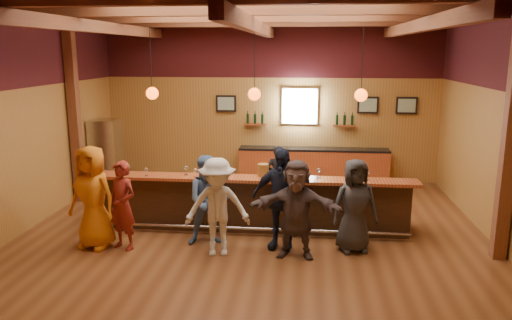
% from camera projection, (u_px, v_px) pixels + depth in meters
% --- Properties ---
extents(room, '(9.04, 9.00, 4.52)m').
position_uv_depth(room, '(255.00, 67.00, 9.43)').
color(room, brown).
rests_on(room, ground).
extents(bar_counter, '(6.30, 1.07, 1.11)m').
position_uv_depth(bar_counter, '(256.00, 201.00, 10.10)').
color(bar_counter, black).
rests_on(bar_counter, ground).
extents(back_bar_cabinet, '(4.00, 0.52, 0.95)m').
position_uv_depth(back_bar_cabinet, '(313.00, 165.00, 13.46)').
color(back_bar_cabinet, '#8E3919').
rests_on(back_bar_cabinet, ground).
extents(window, '(0.95, 0.09, 0.95)m').
position_uv_depth(window, '(300.00, 106.00, 13.38)').
color(window, silver).
rests_on(window, room).
extents(framed_pictures, '(5.35, 0.05, 0.45)m').
position_uv_depth(framed_pictures, '(332.00, 105.00, 13.27)').
color(framed_pictures, black).
rests_on(framed_pictures, room).
extents(wine_shelves, '(3.00, 0.18, 0.30)m').
position_uv_depth(wine_shelves, '(299.00, 122.00, 13.41)').
color(wine_shelves, '#8E3919').
rests_on(wine_shelves, room).
extents(pendant_lights, '(4.24, 0.24, 1.37)m').
position_uv_depth(pendant_lights, '(254.00, 94.00, 9.49)').
color(pendant_lights, black).
rests_on(pendant_lights, room).
extents(stainless_fridge, '(0.70, 0.70, 1.80)m').
position_uv_depth(stainless_fridge, '(107.00, 154.00, 12.82)').
color(stainless_fridge, silver).
rests_on(stainless_fridge, ground).
extents(customer_orange, '(1.04, 0.80, 1.88)m').
position_uv_depth(customer_orange, '(93.00, 197.00, 8.94)').
color(customer_orange, '#CB6B13').
rests_on(customer_orange, ground).
extents(customer_redvest, '(0.70, 0.59, 1.62)m').
position_uv_depth(customer_redvest, '(123.00, 205.00, 8.90)').
color(customer_redvest, maroon).
rests_on(customer_redvest, ground).
extents(customer_denim, '(0.95, 0.82, 1.67)m').
position_uv_depth(customer_denim, '(209.00, 200.00, 9.13)').
color(customer_denim, '#5070A0').
rests_on(customer_denim, ground).
extents(customer_white, '(1.21, 0.81, 1.74)m').
position_uv_depth(customer_white, '(217.00, 207.00, 8.62)').
color(customer_white, beige).
rests_on(customer_white, ground).
extents(customer_navy, '(1.17, 0.75, 1.86)m').
position_uv_depth(customer_navy, '(281.00, 199.00, 8.88)').
color(customer_navy, black).
rests_on(customer_navy, ground).
extents(customer_brown, '(1.63, 0.63, 1.73)m').
position_uv_depth(customer_brown, '(296.00, 209.00, 8.53)').
color(customer_brown, '#4B3D3C').
rests_on(customer_brown, ground).
extents(customer_dark, '(0.92, 0.71, 1.68)m').
position_uv_depth(customer_dark, '(355.00, 206.00, 8.79)').
color(customer_dark, '#29292B').
rests_on(customer_dark, ground).
extents(bartender, '(0.53, 0.35, 1.46)m').
position_uv_depth(bartender, '(278.00, 177.00, 11.19)').
color(bartender, black).
rests_on(bartender, ground).
extents(ice_bucket, '(0.22, 0.22, 0.24)m').
position_uv_depth(ice_bucket, '(263.00, 170.00, 9.74)').
color(ice_bucket, brown).
rests_on(ice_bucket, bar_counter).
extents(bottle_a, '(0.07, 0.07, 0.31)m').
position_uv_depth(bottle_a, '(287.00, 170.00, 9.72)').
color(bottle_a, black).
rests_on(bottle_a, bar_counter).
extents(bottle_b, '(0.08, 0.08, 0.39)m').
position_uv_depth(bottle_b, '(285.00, 169.00, 9.72)').
color(bottle_b, black).
rests_on(bottle_b, bar_counter).
extents(glass_a, '(0.08, 0.08, 0.18)m').
position_uv_depth(glass_a, '(128.00, 167.00, 9.93)').
color(glass_a, silver).
rests_on(glass_a, bar_counter).
extents(glass_b, '(0.07, 0.07, 0.16)m').
position_uv_depth(glass_b, '(146.00, 170.00, 9.77)').
color(glass_b, silver).
rests_on(glass_b, bar_counter).
extents(glass_c, '(0.08, 0.08, 0.18)m').
position_uv_depth(glass_c, '(186.00, 168.00, 9.84)').
color(glass_c, silver).
rests_on(glass_c, bar_counter).
extents(glass_d, '(0.08, 0.08, 0.17)m').
position_uv_depth(glass_d, '(196.00, 171.00, 9.66)').
color(glass_d, silver).
rests_on(glass_d, bar_counter).
extents(glass_e, '(0.09, 0.09, 0.20)m').
position_uv_depth(glass_e, '(226.00, 170.00, 9.67)').
color(glass_e, silver).
rests_on(glass_e, bar_counter).
extents(glass_f, '(0.09, 0.09, 0.19)m').
position_uv_depth(glass_f, '(303.00, 171.00, 9.56)').
color(glass_f, silver).
rests_on(glass_f, bar_counter).
extents(glass_g, '(0.08, 0.08, 0.19)m').
position_uv_depth(glass_g, '(319.00, 171.00, 9.60)').
color(glass_g, silver).
rests_on(glass_g, bar_counter).
extents(glass_h, '(0.08, 0.08, 0.19)m').
position_uv_depth(glass_h, '(367.00, 173.00, 9.43)').
color(glass_h, silver).
rests_on(glass_h, bar_counter).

